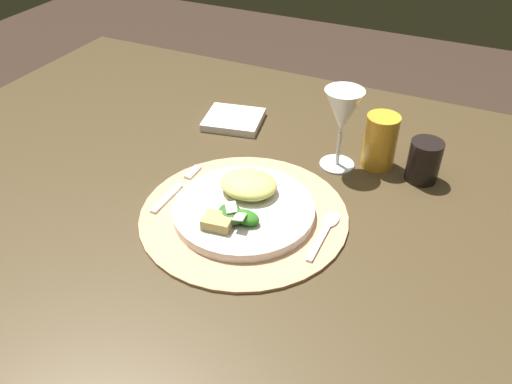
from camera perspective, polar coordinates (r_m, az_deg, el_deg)
name	(u,v)px	position (r m, az deg, el deg)	size (l,w,h in m)	color
dining_table	(227,245)	(1.10, -3.20, -5.78)	(1.44, 1.06, 0.73)	#44351F
placemat	(244,215)	(0.92, -1.33, -2.54)	(0.37, 0.37, 0.01)	tan
dinner_plate	(244,210)	(0.91, -1.34, -1.97)	(0.25, 0.25, 0.02)	silver
pasta_serving	(249,184)	(0.93, -0.82, 0.88)	(0.10, 0.09, 0.03)	#DACF69
salad_greens	(236,215)	(0.87, -2.24, -2.57)	(0.09, 0.06, 0.03)	#2B5A1B
bread_piece	(218,222)	(0.86, -4.23, -3.27)	(0.05, 0.04, 0.02)	tan
fork	(174,190)	(0.98, -8.92, 0.17)	(0.01, 0.16, 0.00)	silver
spoon	(327,227)	(0.90, 7.81, -3.82)	(0.03, 0.13, 0.01)	silver
napkin	(234,120)	(1.20, -2.46, 7.92)	(0.13, 0.11, 0.02)	white
wine_glass	(342,114)	(1.01, 9.44, 8.43)	(0.08, 0.08, 0.16)	silver
amber_tumbler	(380,141)	(1.05, 13.43, 5.41)	(0.06, 0.06, 0.11)	gold
dark_tumbler	(424,161)	(1.04, 17.91, 3.26)	(0.06, 0.06, 0.08)	black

